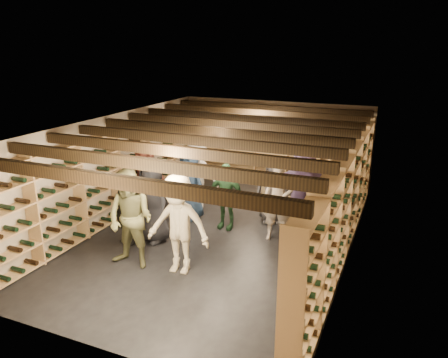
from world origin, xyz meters
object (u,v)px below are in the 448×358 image
person_1 (126,207)px  crate_loose (285,201)px  person_12 (273,189)px  crate_stack_right (286,211)px  person_6 (190,184)px  person_0 (153,200)px  person_5 (146,179)px  person_2 (131,219)px  person_3 (178,225)px  person_7 (278,200)px  person_10 (226,196)px  person_9 (197,175)px  person_11 (303,185)px  crate_stack_left (272,192)px

person_1 → crate_loose: bearing=68.1°
person_12 → crate_stack_right: bearing=8.8°
person_12 → person_6: bearing=-179.3°
crate_loose → person_0: 3.78m
person_5 → person_1: bearing=-55.4°
person_1 → person_2: (0.66, -0.76, 0.14)m
person_0 → person_3: size_ratio=0.99×
crate_stack_right → crate_loose: (-0.32, 1.06, -0.17)m
person_5 → person_3: bearing=-29.6°
person_0 → person_2: (0.22, -1.08, 0.03)m
person_6 → person_7: bearing=8.1°
person_1 → person_2: bearing=-36.4°
person_10 → person_9: bearing=143.1°
person_2 → person_11: 3.98m
person_1 → person_5: (-0.50, 1.53, 0.08)m
person_3 → person_7: (1.23, 2.00, -0.04)m
person_1 → person_11: person_11 is taller
person_5 → person_0: bearing=-35.3°
person_0 → person_12: bearing=64.2°
crate_stack_right → person_1: person_1 is taller
crate_stack_left → person_5: bearing=-144.7°
crate_stack_left → person_2: (-1.41, -4.11, 0.59)m
person_3 → person_6: size_ratio=1.09×
crate_stack_right → person_11: size_ratio=0.32×
person_0 → person_5: size_ratio=1.03×
crate_stack_left → person_1: person_1 is taller
person_3 → person_2: bearing=-174.3°
person_6 → person_10: (0.99, -0.19, -0.09)m
crate_stack_right → person_11: bearing=-0.0°
person_6 → person_7: person_7 is taller
crate_loose → person_3: size_ratio=0.27×
person_6 → person_3: bearing=-50.5°
crate_stack_right → person_9: person_9 is taller
person_7 → person_12: bearing=106.2°
crate_loose → person_5: 3.57m
crate_stack_right → person_2: person_2 is taller
crate_loose → person_7: bearing=-78.8°
person_7 → person_9: bearing=149.3°
person_0 → person_11: 3.36m
person_9 → person_11: 2.67m
person_5 → person_11: 3.69m
crate_stack_right → person_6: (-2.13, -0.69, 0.58)m
crate_stack_left → person_0: person_0 is taller
person_1 → person_2: person_2 is taller
crate_loose → person_1: (-2.38, -3.47, 0.70)m
person_0 → person_10: 1.65m
person_1 → person_7: person_7 is taller
person_5 → person_7: (3.30, -0.14, 0.00)m
person_12 → person_5: bearing=178.4°
person_1 → person_5: person_5 is taller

